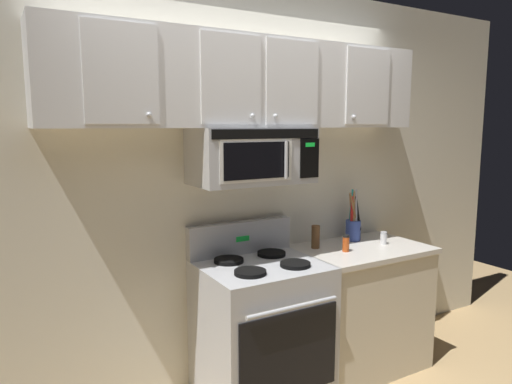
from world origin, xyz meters
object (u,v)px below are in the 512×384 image
at_px(over_range_microwave, 252,156).
at_px(utensil_crock_blue, 353,225).
at_px(spice_jar, 346,243).
at_px(stove_range, 261,329).
at_px(salt_shaker, 384,238).
at_px(pepper_mill, 316,237).

bearing_deg(over_range_microwave, utensil_crock_blue, 3.80).
bearing_deg(spice_jar, over_range_microwave, 166.65).
bearing_deg(stove_range, salt_shaker, -1.23).
distance_m(utensil_crock_blue, pepper_mill, 0.39).
relative_size(stove_range, salt_shaker, 12.13).
distance_m(over_range_microwave, salt_shaker, 1.22).
relative_size(stove_range, spice_jar, 9.58).
xyz_separation_m(salt_shaker, spice_jar, (-0.37, -0.02, 0.01)).
bearing_deg(over_range_microwave, spice_jar, -13.35).
bearing_deg(utensil_crock_blue, stove_range, -169.02).
distance_m(pepper_mill, spice_jar, 0.22).
bearing_deg(spice_jar, pepper_mill, 125.66).
bearing_deg(salt_shaker, pepper_mill, 162.29).
relative_size(utensil_crock_blue, pepper_mill, 2.40).
bearing_deg(stove_range, pepper_mill, 14.61).
bearing_deg(over_range_microwave, stove_range, -89.86).
bearing_deg(pepper_mill, salt_shaker, -17.71).
relative_size(over_range_microwave, salt_shaker, 8.23).
height_order(over_range_microwave, utensil_crock_blue, over_range_microwave).
bearing_deg(utensil_crock_blue, salt_shaker, -59.54).
height_order(salt_shaker, spice_jar, spice_jar).
xyz_separation_m(utensil_crock_blue, salt_shaker, (0.12, -0.20, -0.07)).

